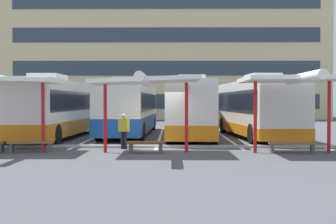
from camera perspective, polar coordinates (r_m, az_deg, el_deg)
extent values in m
plane|color=#47474C|center=(18.38, -1.62, -5.04)|extent=(160.00, 160.00, 0.00)
cube|color=#D1BC8C|center=(53.66, -0.22, 9.43)|extent=(38.41, 10.21, 19.10)
cube|color=#2D3847|center=(48.00, -0.29, 1.46)|extent=(35.33, 0.08, 1.68)
cube|color=#2D3847|center=(48.16, -0.29, 6.01)|extent=(35.33, 0.08, 1.68)
cube|color=#2D3847|center=(48.61, -0.29, 10.50)|extent=(35.33, 0.08, 1.68)
cube|color=#2D3847|center=(49.36, -0.30, 14.88)|extent=(35.33, 0.08, 1.68)
cube|color=silver|center=(24.47, -15.02, 0.56)|extent=(2.86, 11.08, 2.89)
cube|color=orange|center=(24.51, -15.01, -1.91)|extent=(2.90, 11.12, 0.78)
cube|color=black|center=(24.47, -15.03, 1.44)|extent=(2.86, 10.20, 1.04)
cube|color=black|center=(29.75, -11.92, 1.39)|extent=(2.25, 0.14, 1.73)
cube|color=silver|center=(23.19, -16.05, 4.52)|extent=(1.59, 2.24, 0.36)
cylinder|color=black|center=(28.59, -14.97, -1.77)|extent=(0.33, 1.01, 1.00)
cylinder|color=black|center=(27.99, -10.34, -1.81)|extent=(0.33, 1.01, 1.00)
cylinder|color=black|center=(21.26, -21.16, -2.90)|extent=(0.33, 1.01, 1.00)
cylinder|color=black|center=(20.45, -15.06, -3.02)|extent=(0.33, 1.01, 1.00)
cube|color=silver|center=(26.24, -5.21, 0.59)|extent=(2.81, 11.51, 2.83)
cube|color=#194C9E|center=(26.27, -5.21, -1.48)|extent=(2.85, 11.56, 0.93)
cube|color=black|center=(26.24, -5.22, 1.36)|extent=(2.82, 10.60, 1.03)
cube|color=black|center=(31.89, -3.90, 1.35)|extent=(2.19, 0.14, 1.70)
cube|color=silver|center=(24.85, -5.65, 4.23)|extent=(1.56, 2.24, 0.36)
cylinder|color=black|center=(30.52, -6.35, -1.53)|extent=(0.33, 1.01, 1.00)
cylinder|color=black|center=(30.27, -2.06, -1.55)|extent=(0.33, 1.01, 1.00)
cylinder|color=black|center=(22.41, -9.47, -2.61)|extent=(0.33, 1.01, 1.00)
cylinder|color=black|center=(22.06, -3.63, -2.65)|extent=(0.33, 1.01, 1.00)
cube|color=silver|center=(24.13, 3.24, 0.54)|extent=(2.92, 11.08, 2.85)
cube|color=orange|center=(24.17, 3.23, -1.98)|extent=(2.96, 11.13, 0.72)
cube|color=black|center=(24.12, 3.24, 1.37)|extent=(2.90, 10.21, 1.05)
cube|color=black|center=(29.58, 3.24, 1.36)|extent=(2.11, 0.18, 1.71)
cube|color=silver|center=(22.78, 3.24, 4.52)|extent=(1.54, 2.27, 0.36)
cylinder|color=black|center=(28.08, 0.98, -1.78)|extent=(0.35, 1.01, 1.00)
cylinder|color=black|center=(28.08, 5.48, -1.79)|extent=(0.35, 1.01, 1.00)
cylinder|color=black|center=(20.32, 0.12, -3.00)|extent=(0.35, 1.01, 1.00)
cylinder|color=black|center=(20.32, 6.34, -3.01)|extent=(0.35, 1.01, 1.00)
cube|color=silver|center=(24.56, 11.91, 0.63)|extent=(3.24, 10.79, 2.93)
cube|color=orange|center=(24.61, 11.89, -2.12)|extent=(3.28, 10.83, 0.57)
cube|color=black|center=(24.56, 11.91, 1.39)|extent=(3.21, 9.94, 1.18)
cube|color=black|center=(29.70, 9.22, 1.45)|extent=(2.22, 0.23, 1.76)
cube|color=silver|center=(23.32, 12.79, 4.63)|extent=(1.66, 2.30, 0.36)
cylinder|color=black|center=(27.97, 7.58, -1.80)|extent=(0.37, 1.02, 1.00)
cylinder|color=black|center=(28.50, 12.18, -1.76)|extent=(0.37, 1.02, 1.00)
cylinder|color=black|center=(20.73, 11.49, -2.94)|extent=(0.37, 1.02, 1.00)
cylinder|color=black|center=(21.44, 17.52, -2.84)|extent=(0.37, 1.02, 1.00)
cube|color=white|center=(26.12, -17.85, -3.18)|extent=(0.16, 14.00, 0.01)
cube|color=white|center=(25.19, -9.68, -3.30)|extent=(0.16, 14.00, 0.01)
cube|color=white|center=(24.80, -1.06, -3.35)|extent=(0.16, 14.00, 0.01)
cube|color=white|center=(24.98, 7.62, -3.33)|extent=(0.16, 14.00, 0.01)
cube|color=white|center=(25.72, 16.00, -3.24)|extent=(0.16, 14.00, 0.01)
cylinder|color=red|center=(17.75, -16.71, -0.68)|extent=(0.14, 0.14, 2.87)
cube|color=white|center=(18.24, -21.04, 4.09)|extent=(3.85, 2.69, 0.24)
cube|color=#4C4C51|center=(18.28, -21.86, -4.62)|extent=(0.12, 0.34, 0.35)
cube|color=brown|center=(18.03, -18.24, -3.95)|extent=(1.88, 0.65, 0.10)
cube|color=#4C4C51|center=(18.22, -20.62, -4.63)|extent=(0.16, 0.35, 0.35)
cube|color=#4C4C51|center=(17.91, -15.82, -4.69)|extent=(0.16, 0.35, 0.35)
cylinder|color=red|center=(17.10, -8.57, -0.77)|extent=(0.14, 0.14, 2.84)
cylinder|color=red|center=(16.89, 2.55, -0.78)|extent=(0.14, 0.14, 2.84)
cube|color=white|center=(16.92, -3.05, 4.30)|extent=(4.30, 2.95, 0.32)
cylinder|color=white|center=(15.60, -3.36, 4.43)|extent=(0.36, 4.30, 0.36)
cube|color=brown|center=(16.92, -3.06, -4.23)|extent=(1.54, 0.52, 0.10)
cube|color=#4C4C51|center=(17.03, -5.09, -4.96)|extent=(0.14, 0.34, 0.35)
cube|color=#4C4C51|center=(16.87, -1.01, -5.02)|extent=(0.14, 0.34, 0.35)
cylinder|color=red|center=(17.17, 11.84, -0.67)|extent=(0.14, 0.14, 2.90)
cylinder|color=red|center=(17.99, 21.16, -0.64)|extent=(0.14, 0.14, 2.90)
cube|color=white|center=(17.53, 16.64, 4.34)|extent=(3.97, 3.22, 0.19)
cylinder|color=white|center=(16.14, 18.08, 4.48)|extent=(0.36, 3.97, 0.36)
cube|color=brown|center=(17.55, 16.61, -4.09)|extent=(1.90, 0.64, 0.10)
cube|color=#4C4C51|center=(17.47, 14.06, -4.84)|extent=(0.16, 0.35, 0.35)
cube|color=#4C4C51|center=(17.72, 19.12, -4.78)|extent=(0.16, 0.35, 0.35)
cube|color=#ADADA8|center=(18.75, -1.58, -4.72)|extent=(44.00, 0.24, 0.12)
cylinder|color=black|center=(18.36, -6.25, -3.85)|extent=(0.14, 0.14, 0.76)
cylinder|color=black|center=(18.29, -5.83, -3.87)|extent=(0.14, 0.14, 0.76)
cube|color=gold|center=(18.28, -6.04, -1.77)|extent=(0.50, 0.38, 0.57)
sphere|color=tan|center=(18.26, -6.05, -0.55)|extent=(0.21, 0.21, 0.21)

